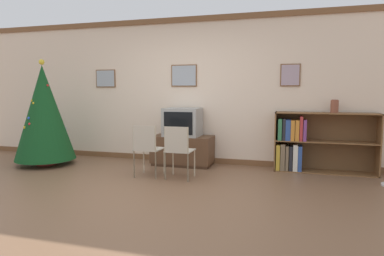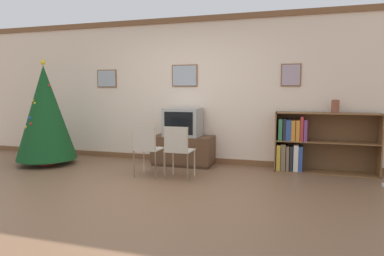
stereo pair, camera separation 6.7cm
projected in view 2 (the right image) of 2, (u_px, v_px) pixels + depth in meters
ground_plane at (140, 193)px, 4.52m from camera, size 24.00×24.00×0.00m
wall_back at (189, 91)px, 6.44m from camera, size 9.20×0.11×2.70m
christmas_tree at (45, 113)px, 6.23m from camera, size 1.06×1.06×1.91m
tv_console at (183, 150)px, 6.23m from camera, size 1.08×0.54×0.53m
television at (183, 122)px, 6.17m from camera, size 0.64×0.51×0.51m
folding_chair_left at (147, 147)px, 5.32m from camera, size 0.40×0.40×0.82m
folding_chair_right at (178, 149)px, 5.17m from camera, size 0.40×0.40×0.82m
bookshelf at (307, 143)px, 5.68m from camera, size 1.61×0.36×0.99m
vase at (335, 106)px, 5.52m from camera, size 0.13×0.13×0.21m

